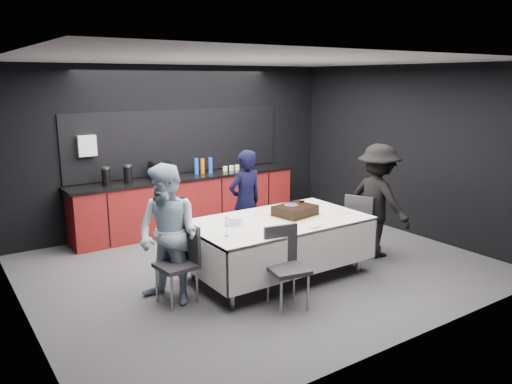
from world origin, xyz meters
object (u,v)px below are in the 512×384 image
(champagne_flute, at_px, (227,223))
(person_center, at_px, (245,202))
(cake_assembly, at_px, (295,211))
(person_right, at_px, (378,201))
(plate_stack, at_px, (234,220))
(person_left, at_px, (168,235))
(chair_left, at_px, (182,257))
(chair_right, at_px, (361,220))
(party_table, at_px, (277,229))
(chair_near, at_px, (285,260))

(champagne_flute, distance_m, person_center, 1.64)
(cake_assembly, xyz_separation_m, person_right, (1.38, -0.19, -0.02))
(champagne_flute, relative_size, person_right, 0.13)
(plate_stack, relative_size, person_left, 0.14)
(champagne_flute, distance_m, chair_left, 0.66)
(plate_stack, relative_size, chair_right, 0.24)
(chair_left, distance_m, person_left, 0.32)
(cake_assembly, height_order, champagne_flute, champagne_flute)
(chair_right, bearing_deg, person_center, 141.96)
(party_table, distance_m, champagne_flute, 0.99)
(party_table, xyz_separation_m, champagne_flute, (-0.91, -0.25, 0.30))
(chair_right, distance_m, chair_near, 2.04)
(champagne_flute, height_order, person_center, person_center)
(plate_stack, bearing_deg, person_left, -176.09)
(cake_assembly, height_order, chair_near, cake_assembly)
(chair_near, bearing_deg, person_right, 14.71)
(plate_stack, distance_m, chair_near, 0.92)
(chair_left, bearing_deg, person_right, -3.63)
(chair_left, relative_size, chair_right, 1.00)
(party_table, relative_size, person_right, 1.40)
(champagne_flute, relative_size, person_center, 0.14)
(party_table, height_order, plate_stack, plate_stack)
(person_left, bearing_deg, chair_near, 26.41)
(champagne_flute, height_order, person_right, person_right)
(party_table, relative_size, chair_right, 2.51)
(party_table, height_order, person_center, person_center)
(chair_near, bearing_deg, plate_stack, 100.11)
(party_table, xyz_separation_m, chair_right, (1.49, -0.05, -0.11))
(party_table, relative_size, plate_stack, 10.37)
(party_table, relative_size, person_left, 1.41)
(plate_stack, xyz_separation_m, person_center, (0.74, 0.87, -0.05))
(person_center, bearing_deg, chair_left, 28.51)
(chair_left, xyz_separation_m, person_left, (-0.14, 0.05, 0.29))
(person_right, bearing_deg, chair_right, 54.06)
(person_center, bearing_deg, chair_right, 137.58)
(party_table, relative_size, cake_assembly, 3.71)
(person_center, bearing_deg, plate_stack, 45.46)
(cake_assembly, height_order, chair_left, cake_assembly)
(person_center, relative_size, person_right, 0.94)
(person_center, xyz_separation_m, person_left, (-1.66, -0.94, 0.04))
(plate_stack, height_order, champagne_flute, champagne_flute)
(party_table, relative_size, chair_left, 2.51)
(chair_right, xyz_separation_m, person_left, (-3.00, 0.11, 0.29))
(party_table, height_order, person_right, person_right)
(chair_right, bearing_deg, champagne_flute, -175.31)
(plate_stack, distance_m, champagne_flute, 0.51)
(cake_assembly, distance_m, chair_right, 1.23)
(cake_assembly, xyz_separation_m, champagne_flute, (-1.21, -0.26, 0.09))
(party_table, bearing_deg, person_left, 177.60)
(chair_left, relative_size, chair_near, 1.00)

